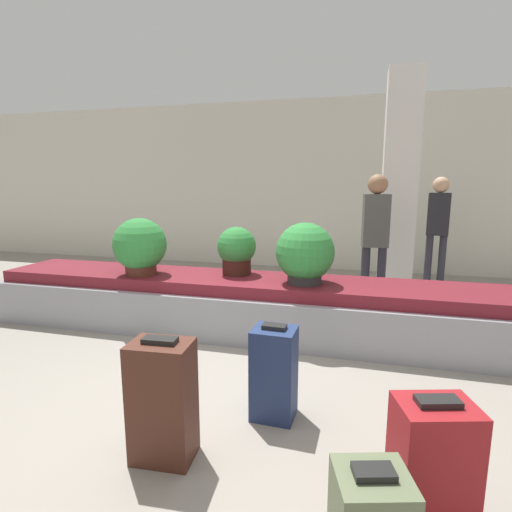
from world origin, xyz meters
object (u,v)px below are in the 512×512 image
at_px(suitcase_1, 163,401).
at_px(traveler_1, 375,230).
at_px(pillar, 399,186).
at_px(suitcase_3, 274,373).
at_px(suitcase_2, 432,466).
at_px(traveler_0, 438,222).
at_px(potted_plant_1, 140,247).
at_px(potted_plant_2, 305,254).
at_px(potted_plant_0, 237,250).

xyz_separation_m(suitcase_1, traveler_1, (1.27, 3.31, 0.69)).
height_order(pillar, suitcase_3, pillar).
xyz_separation_m(pillar, suitcase_1, (-1.59, -4.19, -1.23)).
xyz_separation_m(suitcase_1, suitcase_2, (1.47, -0.12, -0.05)).
xyz_separation_m(suitcase_2, traveler_0, (0.79, 4.95, 0.73)).
distance_m(pillar, suitcase_3, 3.95).
relative_size(traveler_0, traveler_1, 0.99).
bearing_deg(traveler_0, suitcase_1, -102.93).
distance_m(pillar, potted_plant_1, 3.69).
height_order(potted_plant_2, traveler_0, traveler_0).
bearing_deg(potted_plant_2, traveler_0, 58.06).
bearing_deg(suitcase_2, potted_plant_0, 109.62).
distance_m(pillar, potted_plant_2, 2.44).
bearing_deg(potted_plant_0, suitcase_2, -54.47).
height_order(potted_plant_1, traveler_0, traveler_0).
distance_m(suitcase_3, traveler_1, 2.90).
xyz_separation_m(potted_plant_0, potted_plant_2, (0.81, -0.23, 0.03)).
xyz_separation_m(suitcase_3, traveler_1, (0.72, 2.71, 0.73)).
relative_size(pillar, traveler_1, 1.82).
relative_size(pillar, suitcase_2, 4.79).
height_order(pillar, potted_plant_0, pillar).
xyz_separation_m(pillar, potted_plant_0, (-1.86, -1.87, -0.71)).
xyz_separation_m(suitcase_1, potted_plant_2, (0.54, 2.09, 0.55)).
xyz_separation_m(suitcase_1, potted_plant_1, (-1.32, 2.01, 0.57)).
relative_size(potted_plant_1, traveler_1, 0.37).
height_order(suitcase_1, potted_plant_0, potted_plant_0).
relative_size(suitcase_1, potted_plant_2, 1.20).
bearing_deg(potted_plant_1, traveler_1, 26.65).
bearing_deg(suitcase_3, suitcase_1, -130.60).
bearing_deg(traveler_1, suitcase_1, 60.65).
relative_size(potted_plant_2, traveler_0, 0.36).
height_order(suitcase_1, suitcase_2, suitcase_1).
distance_m(suitcase_1, suitcase_3, 0.81).
distance_m(suitcase_1, potted_plant_0, 2.39).
height_order(suitcase_1, traveler_0, traveler_0).
xyz_separation_m(suitcase_1, suitcase_3, (0.55, 0.60, -0.04)).
distance_m(suitcase_3, potted_plant_1, 2.42).
bearing_deg(potted_plant_1, potted_plant_0, 16.41).
height_order(potted_plant_0, potted_plant_2, potted_plant_2).
relative_size(potted_plant_0, traveler_0, 0.31).
bearing_deg(traveler_1, potted_plant_1, 18.28).
height_order(potted_plant_0, potted_plant_1, potted_plant_1).
xyz_separation_m(suitcase_2, traveler_1, (-0.20, 3.42, 0.74)).
relative_size(suitcase_3, traveler_1, 0.39).
bearing_deg(pillar, traveler_0, 44.28).
height_order(potted_plant_0, traveler_1, traveler_1).
xyz_separation_m(suitcase_2, suitcase_3, (-0.92, 0.71, 0.01)).
bearing_deg(traveler_0, potted_plant_0, -123.00).
height_order(potted_plant_0, traveler_0, traveler_0).
relative_size(potted_plant_1, potted_plant_2, 1.02).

